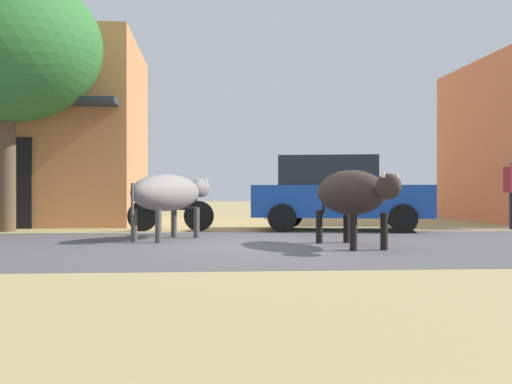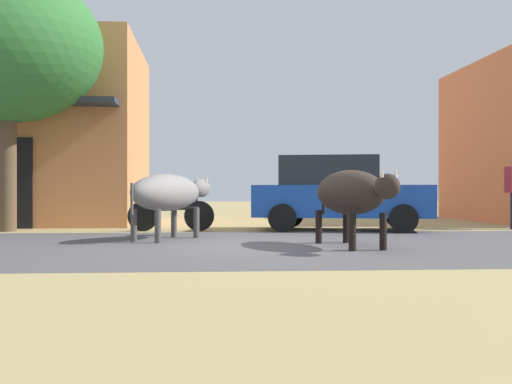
% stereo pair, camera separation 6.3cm
% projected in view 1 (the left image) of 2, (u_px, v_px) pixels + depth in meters
% --- Properties ---
extents(ground, '(80.00, 80.00, 0.00)m').
position_uv_depth(ground, '(269.00, 245.00, 10.58)').
color(ground, tan).
extents(asphalt_road, '(72.00, 6.65, 0.00)m').
position_uv_depth(asphalt_road, '(269.00, 245.00, 10.58)').
color(asphalt_road, '#504D50').
rests_on(asphalt_road, ground).
extents(roadside_tree, '(4.07, 4.07, 5.61)m').
position_uv_depth(roadside_tree, '(6.00, 47.00, 14.11)').
color(roadside_tree, brown).
rests_on(roadside_tree, ground).
extents(parked_hatchback_car, '(4.15, 2.55, 1.64)m').
position_uv_depth(parked_hatchback_car, '(339.00, 192.00, 14.61)').
color(parked_hatchback_car, '#1844A2').
rests_on(parked_hatchback_car, ground).
extents(parked_motorcycle, '(1.87, 0.24, 1.08)m').
position_uv_depth(parked_motorcycle, '(172.00, 209.00, 14.22)').
color(parked_motorcycle, black).
rests_on(parked_motorcycle, ground).
extents(cow_near_brown, '(1.65, 2.45, 1.18)m').
position_uv_depth(cow_near_brown, '(169.00, 193.00, 11.79)').
color(cow_near_brown, slate).
rests_on(cow_near_brown, ground).
extents(cow_far_dark, '(1.09, 2.74, 1.21)m').
position_uv_depth(cow_far_dark, '(351.00, 193.00, 10.29)').
color(cow_far_dark, '#2C231E').
rests_on(cow_far_dark, ground).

